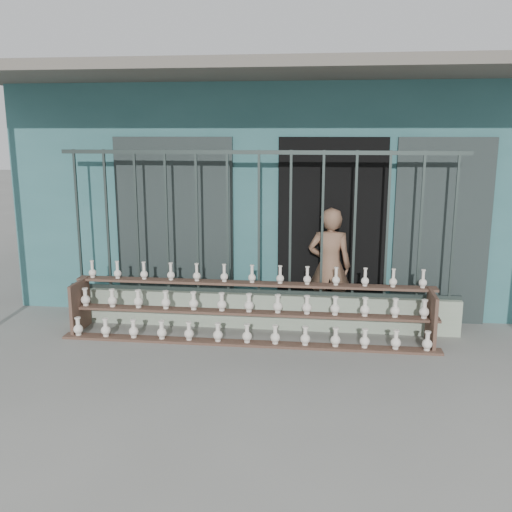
# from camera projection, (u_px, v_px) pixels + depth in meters

# --- Properties ---
(ground) EXTENTS (60.00, 60.00, 0.00)m
(ground) POSITION_uv_depth(u_px,v_px,m) (245.00, 367.00, 6.10)
(ground) COLOR slate
(workshop_building) EXTENTS (7.40, 6.60, 3.21)m
(workshop_building) POSITION_uv_depth(u_px,v_px,m) (279.00, 181.00, 9.86)
(workshop_building) COLOR #2D5C5F
(workshop_building) RESTS_ON ground
(parapet_wall) EXTENTS (5.00, 0.20, 0.45)m
(parapet_wall) POSITION_uv_depth(u_px,v_px,m) (259.00, 310.00, 7.31)
(parapet_wall) COLOR gray
(parapet_wall) RESTS_ON ground
(security_fence) EXTENTS (5.00, 0.04, 1.80)m
(security_fence) POSITION_uv_depth(u_px,v_px,m) (259.00, 223.00, 7.07)
(security_fence) COLOR #283330
(security_fence) RESTS_ON parapet_wall
(shelf_rack) EXTENTS (4.50, 0.68, 0.85)m
(shelf_rack) POSITION_uv_depth(u_px,v_px,m) (249.00, 309.00, 6.89)
(shelf_rack) COLOR brown
(shelf_rack) RESTS_ON ground
(elderly_woman) EXTENTS (0.56, 0.37, 1.53)m
(elderly_woman) POSITION_uv_depth(u_px,v_px,m) (329.00, 266.00, 7.35)
(elderly_woman) COLOR brown
(elderly_woman) RESTS_ON ground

